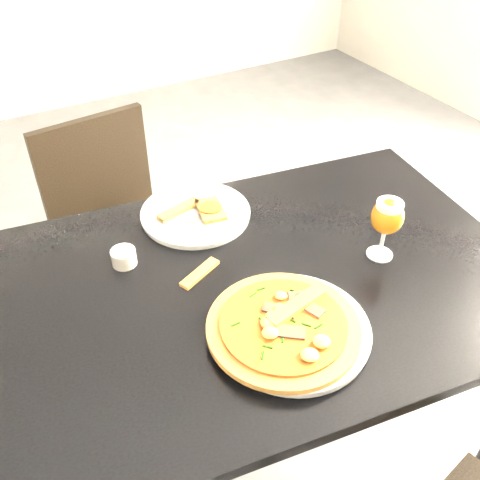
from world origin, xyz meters
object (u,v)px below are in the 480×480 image
dining_table (263,305)px  chair_far (119,235)px  pizza (284,326)px  beer_glass (387,217)px

dining_table → chair_far: chair_far is taller
dining_table → chair_far: 0.72m
chair_far → pizza: chair_far is taller
chair_far → beer_glass: (0.43, -0.74, 0.40)m
pizza → beer_glass: bearing=16.1°
dining_table → pizza: bearing=-100.6°
dining_table → pizza: size_ratio=4.21×
beer_glass → dining_table: bearing=166.3°
dining_table → beer_glass: bearing=-5.7°
pizza → chair_far: bearing=96.6°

